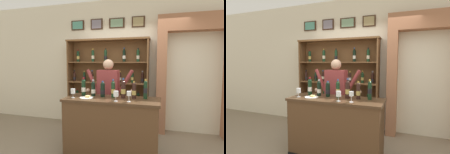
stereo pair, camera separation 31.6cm
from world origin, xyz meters
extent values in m
cube|color=beige|center=(0.00, 1.54, 1.55)|extent=(12.00, 0.16, 3.10)
cube|color=#382316|center=(-1.38, 1.44, 2.53)|extent=(0.35, 0.02, 0.24)
cube|color=#4C917F|center=(-1.38, 1.43, 2.53)|extent=(0.28, 0.01, 0.19)
cube|color=#382316|center=(-0.86, 1.44, 2.53)|extent=(0.31, 0.02, 0.26)
cube|color=slate|center=(-0.86, 1.43, 2.53)|extent=(0.25, 0.01, 0.21)
cube|color=#382316|center=(-0.34, 1.44, 2.53)|extent=(0.38, 0.02, 0.23)
cube|color=gray|center=(-0.34, 1.43, 2.53)|extent=(0.30, 0.01, 0.19)
cube|color=#382316|center=(0.17, 1.44, 2.53)|extent=(0.30, 0.02, 0.25)
cube|color=#988759|center=(0.17, 1.43, 2.53)|extent=(0.24, 0.01, 0.20)
cube|color=brown|center=(-1.51, 1.26, 1.07)|extent=(0.03, 0.33, 2.13)
cube|color=brown|center=(0.43, 1.26, 1.07)|extent=(0.03, 0.33, 2.13)
cube|color=brown|center=(-0.54, 1.42, 1.07)|extent=(1.96, 0.02, 2.13)
cube|color=brown|center=(-0.54, 1.26, 0.13)|extent=(1.90, 0.31, 0.03)
cylinder|color=#19381E|center=(-1.29, 1.23, 0.25)|extent=(0.07, 0.07, 0.21)
sphere|color=#19381E|center=(-1.29, 1.23, 0.37)|extent=(0.07, 0.07, 0.07)
cylinder|color=#19381E|center=(-1.29, 1.23, 0.39)|extent=(0.03, 0.03, 0.07)
cylinder|color=maroon|center=(-1.29, 1.23, 0.42)|extent=(0.03, 0.03, 0.03)
cylinder|color=beige|center=(-1.29, 1.23, 0.26)|extent=(0.07, 0.07, 0.07)
cylinder|color=black|center=(-0.96, 1.26, 0.26)|extent=(0.07, 0.07, 0.22)
sphere|color=black|center=(-0.96, 1.26, 0.38)|extent=(0.07, 0.07, 0.07)
cylinder|color=black|center=(-0.96, 1.26, 0.40)|extent=(0.03, 0.03, 0.06)
cylinder|color=#B79338|center=(-0.96, 1.26, 0.42)|extent=(0.04, 0.04, 0.03)
cylinder|color=tan|center=(-0.96, 1.26, 0.26)|extent=(0.07, 0.07, 0.07)
cylinder|color=#19381E|center=(-0.51, 1.25, 0.26)|extent=(0.07, 0.07, 0.22)
sphere|color=#19381E|center=(-0.51, 1.25, 0.37)|extent=(0.07, 0.07, 0.07)
cylinder|color=#19381E|center=(-0.51, 1.25, 0.40)|extent=(0.03, 0.03, 0.08)
cylinder|color=#99999E|center=(-0.51, 1.25, 0.43)|extent=(0.03, 0.03, 0.03)
cylinder|color=black|center=(-0.51, 1.25, 0.25)|extent=(0.07, 0.07, 0.07)
cylinder|color=black|center=(-0.14, 1.28, 0.26)|extent=(0.07, 0.07, 0.23)
sphere|color=black|center=(-0.14, 1.28, 0.38)|extent=(0.07, 0.07, 0.07)
cylinder|color=black|center=(-0.14, 1.28, 0.42)|extent=(0.03, 0.03, 0.08)
cylinder|color=navy|center=(-0.14, 1.28, 0.45)|extent=(0.04, 0.04, 0.03)
cylinder|color=silver|center=(-0.14, 1.28, 0.25)|extent=(0.07, 0.07, 0.07)
cylinder|color=black|center=(0.21, 1.29, 0.26)|extent=(0.07, 0.07, 0.23)
sphere|color=black|center=(0.21, 1.29, 0.39)|extent=(0.07, 0.07, 0.07)
cylinder|color=black|center=(0.21, 1.29, 0.41)|extent=(0.03, 0.03, 0.06)
cylinder|color=maroon|center=(0.21, 1.29, 0.43)|extent=(0.04, 0.04, 0.03)
cylinder|color=black|center=(0.21, 1.29, 0.26)|extent=(0.07, 0.07, 0.07)
cube|color=brown|center=(-0.54, 1.26, 0.62)|extent=(1.90, 0.31, 0.02)
cylinder|color=black|center=(-1.32, 1.25, 0.73)|extent=(0.07, 0.07, 0.20)
sphere|color=black|center=(-1.32, 1.25, 0.84)|extent=(0.07, 0.07, 0.07)
cylinder|color=black|center=(-1.32, 1.25, 0.88)|extent=(0.03, 0.03, 0.08)
cylinder|color=maroon|center=(-1.32, 1.25, 0.91)|extent=(0.03, 0.03, 0.03)
cylinder|color=silver|center=(-1.32, 1.25, 0.74)|extent=(0.07, 0.07, 0.07)
cylinder|color=black|center=(-0.87, 1.25, 0.74)|extent=(0.07, 0.07, 0.22)
sphere|color=black|center=(-0.87, 1.25, 0.86)|extent=(0.07, 0.07, 0.07)
cylinder|color=black|center=(-0.87, 1.25, 0.89)|extent=(0.03, 0.03, 0.07)
cylinder|color=black|center=(-0.87, 1.25, 0.91)|extent=(0.03, 0.03, 0.03)
cylinder|color=silver|center=(-0.87, 1.25, 0.72)|extent=(0.07, 0.07, 0.07)
cylinder|color=#19381E|center=(-0.50, 1.28, 0.73)|extent=(0.07, 0.07, 0.20)
sphere|color=#19381E|center=(-0.50, 1.28, 0.84)|extent=(0.07, 0.07, 0.07)
cylinder|color=#19381E|center=(-0.50, 1.28, 0.87)|extent=(0.03, 0.03, 0.06)
cylinder|color=navy|center=(-0.50, 1.28, 0.89)|extent=(0.04, 0.04, 0.03)
cylinder|color=tan|center=(-0.50, 1.28, 0.74)|extent=(0.07, 0.07, 0.07)
cylinder|color=#19381E|center=(-0.16, 1.26, 0.73)|extent=(0.07, 0.07, 0.20)
sphere|color=#19381E|center=(-0.16, 1.26, 0.84)|extent=(0.07, 0.07, 0.07)
cylinder|color=#19381E|center=(-0.16, 1.26, 0.86)|extent=(0.03, 0.03, 0.06)
cylinder|color=navy|center=(-0.16, 1.26, 0.88)|extent=(0.03, 0.03, 0.03)
cylinder|color=tan|center=(-0.16, 1.26, 0.72)|extent=(0.07, 0.07, 0.07)
cylinder|color=black|center=(0.21, 1.30, 0.73)|extent=(0.07, 0.07, 0.20)
sphere|color=black|center=(0.21, 1.30, 0.84)|extent=(0.07, 0.07, 0.07)
cylinder|color=black|center=(0.21, 1.30, 0.87)|extent=(0.03, 0.03, 0.08)
cylinder|color=black|center=(0.21, 1.30, 0.90)|extent=(0.03, 0.03, 0.03)
cylinder|color=black|center=(0.21, 1.30, 0.73)|extent=(0.07, 0.07, 0.06)
cube|color=brown|center=(-0.54, 1.26, 1.10)|extent=(1.90, 0.31, 0.02)
cylinder|color=black|center=(-1.38, 1.23, 1.21)|extent=(0.07, 0.07, 0.19)
sphere|color=black|center=(-1.38, 1.23, 1.32)|extent=(0.07, 0.07, 0.07)
cylinder|color=black|center=(-1.38, 1.23, 1.35)|extent=(0.03, 0.03, 0.08)
cylinder|color=black|center=(-1.38, 1.23, 1.38)|extent=(0.03, 0.03, 0.03)
cylinder|color=black|center=(-1.38, 1.23, 1.19)|extent=(0.07, 0.07, 0.06)
cylinder|color=black|center=(-1.14, 1.30, 1.21)|extent=(0.07, 0.07, 0.19)
sphere|color=black|center=(-1.14, 1.30, 1.31)|extent=(0.07, 0.07, 0.07)
cylinder|color=black|center=(-1.14, 1.30, 1.34)|extent=(0.03, 0.03, 0.07)
cylinder|color=#B79338|center=(-1.14, 1.30, 1.36)|extent=(0.03, 0.03, 0.03)
cylinder|color=black|center=(-1.14, 1.30, 1.22)|extent=(0.07, 0.07, 0.06)
cylinder|color=black|center=(-0.91, 1.24, 1.21)|extent=(0.07, 0.07, 0.19)
sphere|color=black|center=(-0.91, 1.24, 1.32)|extent=(0.07, 0.07, 0.07)
cylinder|color=black|center=(-0.91, 1.24, 1.35)|extent=(0.03, 0.03, 0.08)
cylinder|color=navy|center=(-0.91, 1.24, 1.38)|extent=(0.04, 0.04, 0.03)
cylinder|color=beige|center=(-0.91, 1.24, 1.21)|extent=(0.07, 0.07, 0.06)
cylinder|color=black|center=(-0.68, 1.29, 1.21)|extent=(0.07, 0.07, 0.19)
sphere|color=black|center=(-0.68, 1.29, 1.31)|extent=(0.07, 0.07, 0.07)
cylinder|color=black|center=(-0.68, 1.29, 1.34)|extent=(0.03, 0.03, 0.07)
cylinder|color=maroon|center=(-0.68, 1.29, 1.36)|extent=(0.03, 0.03, 0.03)
cylinder|color=beige|center=(-0.68, 1.29, 1.19)|extent=(0.07, 0.07, 0.06)
cylinder|color=black|center=(-0.40, 1.24, 1.21)|extent=(0.07, 0.07, 0.19)
sphere|color=black|center=(-0.40, 1.24, 1.31)|extent=(0.07, 0.07, 0.07)
cylinder|color=black|center=(-0.40, 1.24, 1.34)|extent=(0.03, 0.03, 0.08)
cylinder|color=#99999E|center=(-0.40, 1.24, 1.37)|extent=(0.04, 0.04, 0.03)
cylinder|color=tan|center=(-0.40, 1.24, 1.20)|extent=(0.07, 0.07, 0.06)
cylinder|color=black|center=(-0.21, 1.23, 1.21)|extent=(0.07, 0.07, 0.19)
sphere|color=black|center=(-0.21, 1.23, 1.31)|extent=(0.07, 0.07, 0.07)
cylinder|color=black|center=(-0.21, 1.23, 1.35)|extent=(0.03, 0.03, 0.08)
cylinder|color=#B79338|center=(-0.21, 1.23, 1.37)|extent=(0.03, 0.03, 0.03)
cylinder|color=silver|center=(-0.21, 1.23, 1.21)|extent=(0.07, 0.07, 0.06)
cylinder|color=#19381E|center=(0.07, 1.29, 1.22)|extent=(0.07, 0.07, 0.20)
sphere|color=#19381E|center=(0.07, 1.29, 1.32)|extent=(0.07, 0.07, 0.07)
cylinder|color=#19381E|center=(0.07, 1.29, 1.36)|extent=(0.02, 0.02, 0.08)
cylinder|color=#B79338|center=(0.07, 1.29, 1.39)|extent=(0.03, 0.03, 0.03)
cylinder|color=tan|center=(0.07, 1.29, 1.21)|extent=(0.07, 0.07, 0.06)
cylinder|color=black|center=(0.30, 1.29, 1.21)|extent=(0.07, 0.07, 0.20)
sphere|color=black|center=(0.30, 1.29, 1.32)|extent=(0.07, 0.07, 0.07)
cylinder|color=black|center=(0.30, 1.29, 1.35)|extent=(0.03, 0.03, 0.08)
cylinder|color=#99999E|center=(0.30, 1.29, 1.38)|extent=(0.03, 0.03, 0.03)
cylinder|color=black|center=(0.30, 1.29, 1.19)|extent=(0.07, 0.07, 0.06)
cube|color=brown|center=(-0.54, 1.26, 1.59)|extent=(1.90, 0.31, 0.02)
cylinder|color=black|center=(-1.29, 1.27, 1.72)|extent=(0.07, 0.07, 0.23)
sphere|color=black|center=(-1.29, 1.27, 1.84)|extent=(0.07, 0.07, 0.07)
cylinder|color=black|center=(-1.29, 1.27, 1.87)|extent=(0.03, 0.03, 0.07)
cylinder|color=maroon|center=(-1.29, 1.27, 1.89)|extent=(0.03, 0.03, 0.03)
cylinder|color=tan|center=(-1.29, 1.27, 1.70)|extent=(0.07, 0.07, 0.07)
cylinder|color=#19381E|center=(-0.89, 1.26, 1.72)|extent=(0.07, 0.07, 0.24)
sphere|color=#19381E|center=(-0.89, 1.26, 1.85)|extent=(0.07, 0.07, 0.07)
cylinder|color=#19381E|center=(-0.89, 1.26, 1.88)|extent=(0.03, 0.03, 0.07)
cylinder|color=#B79338|center=(-0.89, 1.26, 1.90)|extent=(0.03, 0.03, 0.03)
cylinder|color=beige|center=(-0.89, 1.26, 1.71)|extent=(0.07, 0.07, 0.08)
cylinder|color=#19381E|center=(-0.57, 1.25, 1.72)|extent=(0.07, 0.07, 0.24)
sphere|color=#19381E|center=(-0.57, 1.25, 1.85)|extent=(0.07, 0.07, 0.07)
cylinder|color=#19381E|center=(-0.57, 1.25, 1.88)|extent=(0.03, 0.03, 0.07)
cylinder|color=black|center=(-0.57, 1.25, 1.90)|extent=(0.03, 0.03, 0.03)
cylinder|color=black|center=(-0.57, 1.25, 1.70)|extent=(0.07, 0.07, 0.08)
cylinder|color=black|center=(-0.13, 1.30, 1.72)|extent=(0.07, 0.07, 0.24)
sphere|color=black|center=(-0.13, 1.30, 1.85)|extent=(0.07, 0.07, 0.07)
cylinder|color=black|center=(-0.13, 1.30, 1.88)|extent=(0.03, 0.03, 0.08)
cylinder|color=navy|center=(-0.13, 1.30, 1.91)|extent=(0.03, 0.03, 0.03)
cylinder|color=silver|center=(-0.13, 1.30, 1.71)|extent=(0.07, 0.07, 0.08)
cylinder|color=#19381E|center=(0.19, 1.29, 1.72)|extent=(0.07, 0.07, 0.24)
sphere|color=#19381E|center=(0.19, 1.29, 1.85)|extent=(0.07, 0.07, 0.07)
cylinder|color=#19381E|center=(0.19, 1.29, 1.88)|extent=(0.03, 0.03, 0.07)
cylinder|color=black|center=(0.19, 1.29, 1.90)|extent=(0.03, 0.03, 0.03)
cylinder|color=beige|center=(0.19, 1.29, 1.70)|extent=(0.07, 0.07, 0.08)
cube|color=brown|center=(-0.54, 1.26, 2.11)|extent=(2.00, 0.34, 0.04)
cube|color=#9E6647|center=(0.72, 1.34, 1.12)|extent=(0.21, 0.36, 2.24)
cube|color=#9E6647|center=(1.40, 1.34, 2.42)|extent=(1.56, 0.36, 0.35)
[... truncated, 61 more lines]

